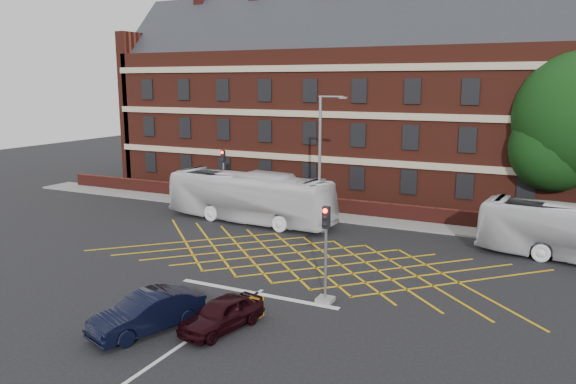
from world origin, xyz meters
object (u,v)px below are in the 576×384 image
at_px(traffic_light_near, 326,263).
at_px(direction_signs, 219,187).
at_px(utility_cabinet, 257,306).
at_px(car_maroon, 222,314).
at_px(bus_left, 250,197).
at_px(street_lamp, 320,186).
at_px(traffic_light_far, 224,182).
at_px(car_navy, 147,313).

relative_size(traffic_light_near, direction_signs, 1.94).
relative_size(direction_signs, utility_cabinet, 2.75).
xyz_separation_m(car_maroon, utility_cabinet, (0.58, 1.72, -0.24)).
relative_size(bus_left, utility_cabinet, 15.33).
distance_m(street_lamp, direction_signs, 11.05).
relative_size(traffic_light_near, street_lamp, 0.50).
xyz_separation_m(traffic_light_far, street_lamp, (9.82, -3.91, 1.18)).
relative_size(bus_left, direction_signs, 5.58).
height_order(street_lamp, utility_cabinet, street_lamp).
distance_m(car_maroon, traffic_light_far, 22.86).
relative_size(car_maroon, traffic_light_far, 0.88).
relative_size(car_maroon, utility_cabinet, 4.68).
bearing_deg(utility_cabinet, car_maroon, -108.73).
xyz_separation_m(car_navy, direction_signs, (-10.09, 20.68, 0.64)).
distance_m(traffic_light_near, street_lamp, 12.19).
xyz_separation_m(traffic_light_far, direction_signs, (-0.40, -0.00, -0.39)).
distance_m(bus_left, direction_signs, 6.32).
distance_m(bus_left, car_maroon, 17.22).
distance_m(car_navy, traffic_light_near, 7.67).
height_order(car_maroon, traffic_light_far, traffic_light_far).
height_order(traffic_light_near, street_lamp, street_lamp).
height_order(bus_left, street_lamp, street_lamp).
distance_m(car_navy, car_maroon, 2.85).
bearing_deg(car_navy, traffic_light_near, 67.94).
height_order(car_navy, utility_cabinet, car_navy).
bearing_deg(traffic_light_near, traffic_light_far, 134.47).
height_order(traffic_light_near, utility_cabinet, traffic_light_near).
distance_m(car_navy, traffic_light_far, 22.86).
distance_m(bus_left, traffic_light_near, 15.05).
height_order(bus_left, car_navy, bus_left).
distance_m(car_navy, street_lamp, 16.92).
bearing_deg(utility_cabinet, traffic_light_far, 125.94).
bearing_deg(direction_signs, utility_cabinet, -53.20).
height_order(car_maroon, direction_signs, direction_signs).
relative_size(traffic_light_far, utility_cabinet, 5.34).
bearing_deg(car_maroon, traffic_light_far, 134.81).
xyz_separation_m(traffic_light_near, traffic_light_far, (-14.73, 15.00, 0.00)).
relative_size(traffic_light_near, traffic_light_far, 1.00).
bearing_deg(bus_left, car_maroon, -148.43).
xyz_separation_m(bus_left, direction_signs, (-4.98, 3.89, -0.33)).
distance_m(traffic_light_far, street_lamp, 10.63).
relative_size(bus_left, traffic_light_far, 2.87).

